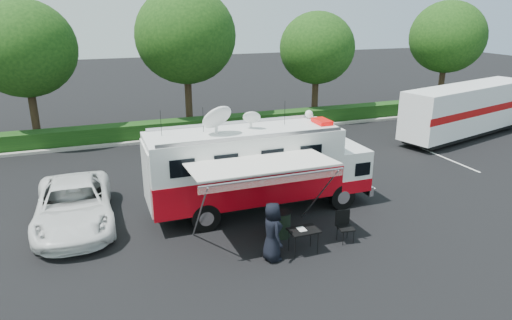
{
  "coord_description": "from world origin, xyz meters",
  "views": [
    {
      "loc": [
        -5.85,
        -15.47,
        7.64
      ],
      "look_at": [
        0.0,
        0.5,
        1.9
      ],
      "focal_mm": 32.0,
      "sensor_mm": 36.0,
      "label": 1
    }
  ],
  "objects": [
    {
      "name": "person",
      "position": [
        -0.98,
        -3.66,
        0.0
      ],
      "size": [
        0.63,
        0.95,
        1.93
      ],
      "primitive_type": "imported",
      "rotation": [
        0.0,
        0.0,
        1.59
      ],
      "color": "black",
      "rests_on": "ground_plane"
    },
    {
      "name": "folding_table",
      "position": [
        0.13,
        -3.62,
        0.78
      ],
      "size": [
        0.98,
        0.7,
        0.83
      ],
      "color": "black",
      "rests_on": "ground_plane"
    },
    {
      "name": "awning",
      "position": [
        -0.86,
        -2.5,
        2.7
      ],
      "size": [
        4.76,
        2.47,
        2.88
      ],
      "color": "silver",
      "rests_on": "ground_plane"
    },
    {
      "name": "stall_lines",
      "position": [
        -0.5,
        3.0,
        0.0
      ],
      "size": [
        24.12,
        5.5,
        0.01
      ],
      "color": "silver",
      "rests_on": "ground_plane"
    },
    {
      "name": "folding_chair",
      "position": [
        1.79,
        -3.34,
        0.64
      ],
      "size": [
        0.58,
        0.6,
        1.07
      ],
      "color": "black",
      "rests_on": "ground_plane"
    },
    {
      "name": "white_suv",
      "position": [
        -6.85,
        1.06,
        0.0
      ],
      "size": [
        2.69,
        5.76,
        1.59
      ],
      "primitive_type": "imported",
      "rotation": [
        0.0,
        0.0,
        -0.01
      ],
      "color": "white",
      "rests_on": "ground_plane"
    },
    {
      "name": "back_border",
      "position": [
        1.14,
        12.9,
        5.0
      ],
      "size": [
        60.0,
        6.14,
        8.87
      ],
      "color": "#9E998E",
      "rests_on": "ground_plane"
    },
    {
      "name": "semi_trailer",
      "position": [
        15.51,
        5.65,
        1.68
      ],
      "size": [
        10.5,
        4.78,
        3.18
      ],
      "color": "white",
      "rests_on": "ground_plane"
    },
    {
      "name": "trash_bin",
      "position": [
        -0.09,
        -2.37,
        0.48
      ],
      "size": [
        0.64,
        0.64,
        0.96
      ],
      "color": "black",
      "rests_on": "ground_plane"
    },
    {
      "name": "ground_plane",
      "position": [
        0.0,
        0.0,
        0.0
      ],
      "size": [
        120.0,
        120.0,
        0.0
      ],
      "primitive_type": "plane",
      "color": "black",
      "rests_on": "ground"
    },
    {
      "name": "command_truck",
      "position": [
        -0.08,
        -0.0,
        1.79
      ],
      "size": [
        8.73,
        2.4,
        4.19
      ],
      "color": "black",
      "rests_on": "ground_plane"
    }
  ]
}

